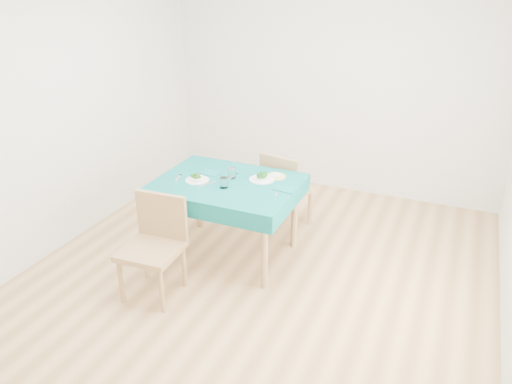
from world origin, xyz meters
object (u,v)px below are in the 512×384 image
at_px(chair_near, 149,235).
at_px(bowl_near, 197,178).
at_px(bowl_far, 262,177).
at_px(table, 228,219).
at_px(side_plate, 276,176).
at_px(chair_far, 288,180).

height_order(chair_near, bowl_near, chair_near).
relative_size(bowl_near, bowl_far, 0.94).
distance_m(table, side_plate, 0.60).
relative_size(table, chair_far, 1.19).
distance_m(chair_near, bowl_far, 1.16).
relative_size(chair_far, side_plate, 5.42).
bearing_deg(side_plate, chair_far, 94.76).
distance_m(bowl_near, bowl_far, 0.59).
distance_m(table, bowl_near, 0.49).
bearing_deg(bowl_far, bowl_near, -154.70).
xyz_separation_m(chair_far, bowl_near, (-0.58, -0.84, 0.26)).
height_order(table, bowl_far, bowl_far).
height_order(table, chair_near, chair_near).
relative_size(table, chair_near, 1.11).
bearing_deg(table, bowl_far, 30.42).
bearing_deg(table, chair_near, -109.10).
relative_size(chair_near, bowl_near, 5.27).
xyz_separation_m(table, bowl_near, (-0.26, -0.09, 0.41)).
distance_m(table, chair_near, 0.90).
bearing_deg(bowl_near, table, 19.31).
xyz_separation_m(bowl_near, side_plate, (0.62, 0.38, -0.03)).
xyz_separation_m(chair_near, bowl_near, (0.03, 0.74, 0.22)).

